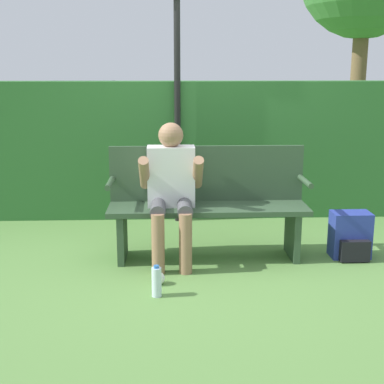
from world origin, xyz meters
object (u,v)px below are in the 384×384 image
(park_bench, at_px, (208,202))
(backpack, at_px, (351,236))
(water_bottle, at_px, (157,282))
(person_seated, at_px, (171,185))
(signpost, at_px, (177,91))
(parked_car, at_px, (81,101))

(park_bench, xyz_separation_m, backpack, (1.31, -0.11, -0.31))
(backpack, xyz_separation_m, water_bottle, (-1.76, -0.80, -0.08))
(person_seated, bearing_deg, park_bench, 20.46)
(park_bench, distance_m, backpack, 1.35)
(water_bottle, height_order, signpost, signpost)
(backpack, relative_size, parked_car, 0.09)
(signpost, bearing_deg, backpack, -39.23)
(water_bottle, relative_size, signpost, 0.09)
(park_bench, bearing_deg, signpost, 102.30)
(backpack, bearing_deg, person_seated, -179.52)
(person_seated, bearing_deg, signpost, 86.60)
(park_bench, relative_size, backpack, 4.25)
(water_bottle, xyz_separation_m, parked_car, (-2.83, 14.21, 0.51))
(backpack, bearing_deg, parked_car, 108.89)
(signpost, bearing_deg, person_seated, -93.40)
(water_bottle, bearing_deg, backpack, 24.46)
(parked_car, bearing_deg, person_seated, -75.04)
(person_seated, xyz_separation_m, backpack, (1.64, 0.01, -0.50))
(person_seated, relative_size, parked_car, 0.28)
(park_bench, bearing_deg, person_seated, -159.54)
(park_bench, relative_size, parked_car, 0.40)
(signpost, distance_m, parked_car, 12.53)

